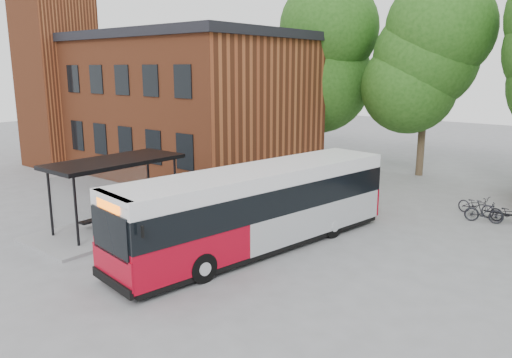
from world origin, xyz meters
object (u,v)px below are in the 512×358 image
Objects in this scene: bus_shelter at (116,194)px; city_bus at (259,209)px; bicycle_0 at (476,205)px; bicycle_1 at (484,212)px; bicycle_2 at (510,214)px.

city_bus is at bearing 17.88° from bus_shelter.
bus_shelter is at bearing -153.77° from city_bus.
bus_shelter is at bearing 150.61° from bicycle_0.
bus_shelter is 15.63m from bicycle_0.
bus_shelter is 0.60× the size of city_bus.
bicycle_1 reaches higher than bicycle_2.
city_bus is 6.79× the size of bicycle_0.
bus_shelter is 6.19m from city_bus.
bicycle_0 is 1.62m from bicycle_2.
bus_shelter reaches higher than bicycle_1.
city_bus is 10.95m from bicycle_2.
city_bus is at bearing 133.39° from bicycle_1.
bicycle_1 is (0.60, -0.96, 0.02)m from bicycle_0.
bus_shelter is 4.09× the size of bicycle_0.
bicycle_1 is (11.36, 10.34, -0.98)m from bus_shelter.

